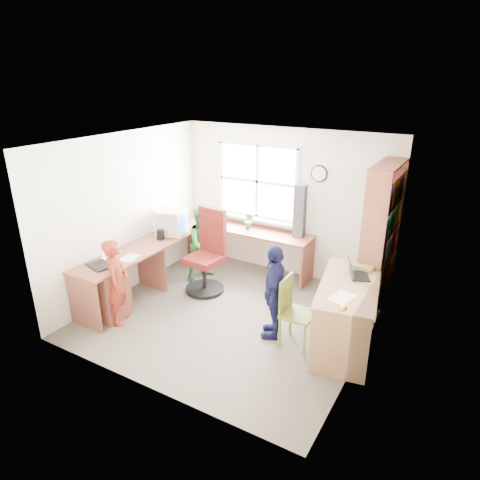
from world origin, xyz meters
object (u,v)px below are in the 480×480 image
(person_green, at_px, (203,244))
(person_navy, at_px, (274,292))
(right_desk, at_px, (348,301))
(wooden_chair, at_px, (293,309))
(bookshelf, at_px, (380,244))
(potted_plant, at_px, (249,221))
(laptop_left, at_px, (103,261))
(l_desk, at_px, (144,273))
(person_red, at_px, (117,282))
(laptop_right, at_px, (356,273))
(swivel_chair, at_px, (208,256))
(crt_monitor, at_px, (171,222))
(cd_tower, at_px, (300,211))

(person_green, xyz_separation_m, person_navy, (1.73, -0.94, 0.03))
(right_desk, height_order, wooden_chair, wooden_chair)
(bookshelf, bearing_deg, wooden_chair, -116.40)
(bookshelf, relative_size, potted_plant, 7.59)
(wooden_chair, height_order, person_navy, person_navy)
(person_navy, bearing_deg, laptop_left, -91.39)
(l_desk, bearing_deg, person_red, -81.68)
(l_desk, bearing_deg, laptop_right, 12.91)
(swivel_chair, distance_m, crt_monitor, 0.84)
(right_desk, height_order, person_green, person_green)
(right_desk, bearing_deg, bookshelf, 74.86)
(crt_monitor, height_order, cd_tower, cd_tower)
(l_desk, distance_m, person_red, 0.62)
(crt_monitor, bearing_deg, bookshelf, -2.96)
(bookshelf, xyz_separation_m, potted_plant, (-2.16, 0.24, -0.11))
(laptop_right, distance_m, person_navy, 1.03)
(laptop_left, height_order, laptop_right, laptop_right)
(right_desk, bearing_deg, person_red, -170.14)
(right_desk, relative_size, laptop_right, 4.15)
(laptop_left, bearing_deg, wooden_chair, 29.90)
(swivel_chair, xyz_separation_m, cd_tower, (1.06, 1.01, 0.62))
(l_desk, distance_m, right_desk, 2.91)
(potted_plant, bearing_deg, cd_tower, 6.14)
(bookshelf, xyz_separation_m, laptop_left, (-3.16, -1.99, -0.19))
(swivel_chair, relative_size, cd_tower, 1.53)
(swivel_chair, bearing_deg, bookshelf, 20.42)
(person_navy, bearing_deg, person_green, -137.03)
(person_red, bearing_deg, potted_plant, -47.19)
(right_desk, relative_size, crt_monitor, 3.15)
(right_desk, xyz_separation_m, cd_tower, (-1.23, 1.37, 0.56))
(laptop_right, bearing_deg, laptop_left, 86.76)
(right_desk, bearing_deg, crt_monitor, 161.64)
(laptop_left, relative_size, person_red, 0.35)
(right_desk, distance_m, bookshelf, 1.11)
(crt_monitor, bearing_deg, swivel_chair, -19.27)
(swivel_chair, height_order, person_green, swivel_chair)
(cd_tower, relative_size, person_green, 0.71)
(right_desk, height_order, laptop_right, laptop_right)
(person_red, bearing_deg, person_navy, -98.78)
(potted_plant, distance_m, person_navy, 1.99)
(cd_tower, height_order, person_navy, cd_tower)
(laptop_right, relative_size, cd_tower, 0.45)
(laptop_left, bearing_deg, person_navy, 32.35)
(swivel_chair, distance_m, potted_plant, 1.00)
(wooden_chair, distance_m, potted_plant, 2.22)
(l_desk, height_order, person_red, person_red)
(crt_monitor, xyz_separation_m, cd_tower, (1.78, 0.95, 0.21))
(wooden_chair, bearing_deg, swivel_chair, 158.95)
(crt_monitor, height_order, laptop_left, crt_monitor)
(right_desk, relative_size, cd_tower, 1.85)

